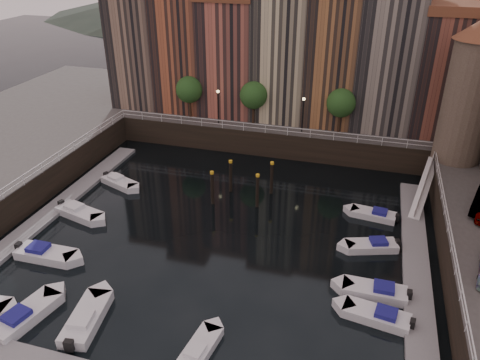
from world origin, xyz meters
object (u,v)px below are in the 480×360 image
(corner_tower, at_px, (471,90))
(boat_left_2, at_px, (79,212))
(mooring_pilings, at_px, (243,184))
(gangway, at_px, (425,185))
(boat_left_1, at_px, (45,254))

(corner_tower, bearing_deg, boat_left_2, -154.48)
(mooring_pilings, bearing_deg, gangway, 13.65)
(gangway, bearing_deg, mooring_pilings, -166.35)
(corner_tower, bearing_deg, gangway, -122.80)
(boat_left_1, distance_m, boat_left_2, 6.36)
(gangway, height_order, boat_left_1, gangway)
(mooring_pilings, bearing_deg, boat_left_2, -151.71)
(mooring_pilings, bearing_deg, boat_left_1, -132.88)
(corner_tower, xyz_separation_m, gangway, (-2.90, -4.50, -8.28))
(gangway, xyz_separation_m, boat_left_2, (-30.51, -11.45, -1.53))
(mooring_pilings, bearing_deg, corner_tower, 23.51)
(gangway, bearing_deg, boat_left_2, -159.43)
(gangway, distance_m, mooring_pilings, 17.34)
(mooring_pilings, xyz_separation_m, boat_left_1, (-12.66, -13.64, -1.25))
(corner_tower, height_order, gangway, corner_tower)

